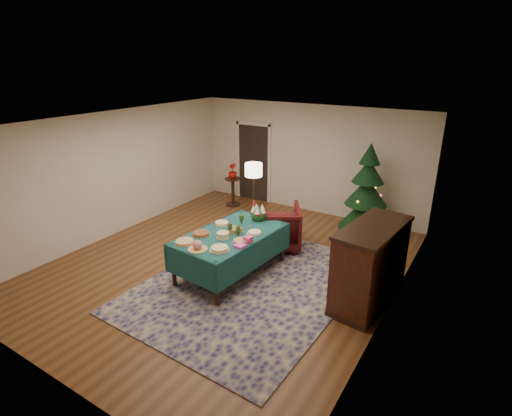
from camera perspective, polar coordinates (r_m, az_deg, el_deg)
The scene contains 25 objects.
room_shell at distance 7.22m, azimuth -4.41°, elevation 1.39°, with size 7.00×7.00×7.00m.
doorway at distance 10.92m, azimuth -0.35°, elevation 6.75°, with size 1.08×0.04×2.16m.
rug at distance 7.13m, azimuth -0.77°, elevation -10.79°, with size 3.20×4.20×0.02m, color #161550.
buffet_table at distance 7.19m, azimuth -3.65°, elevation -4.78°, with size 1.39×2.16×0.80m.
platter_0 at distance 6.84m, azimuth -10.15°, elevation -4.80°, with size 0.36×0.36×0.05m.
platter_1 at distance 6.55m, azimuth -8.34°, elevation -5.42°, with size 0.33×0.33×0.17m.
platter_2 at distance 6.51m, azimuth -5.23°, elevation -5.84°, with size 0.33×0.33×0.07m.
platter_3 at distance 7.10m, azimuth -7.83°, elevation -3.66°, with size 0.33×0.33×0.06m.
platter_4 at distance 6.93m, azimuth -4.74°, elevation -3.92°, with size 0.25×0.25×0.11m.
platter_5 at distance 6.78m, azimuth -2.21°, elevation -4.73°, with size 0.28×0.28×0.04m.
platter_6 at distance 7.48m, azimuth -4.90°, elevation -2.21°, with size 0.29×0.29×0.06m.
platter_7 at distance 7.17m, azimuth -3.00°, elevation -3.14°, with size 0.30×0.30×0.08m.
platter_8 at distance 7.08m, azimuth -0.21°, elevation -3.54°, with size 0.27×0.27×0.04m.
goblet_0 at distance 7.44m, azimuth -2.09°, elevation -1.69°, with size 0.09×0.09×0.19m.
goblet_1 at distance 6.99m, azimuth -2.53°, elevation -3.22°, with size 0.09×0.09×0.19m.
goblet_2 at distance 7.10m, azimuth -3.74°, elevation -2.85°, with size 0.09×0.09×0.19m.
napkin_stack at distance 6.61m, azimuth -2.31°, elevation -5.43°, with size 0.16×0.16×0.04m, color #F143C4.
gift_box at distance 6.75m, azimuth -1.14°, elevation -4.52°, with size 0.13×0.13×0.11m, color #F84480.
centerpiece at distance 7.63m, azimuth 0.36°, elevation -0.74°, with size 0.29×0.29×0.33m.
armchair at distance 8.25m, azimuth 2.84°, elevation -2.39°, with size 0.97×0.91×1.00m, color #470F10.
floor_lamp at distance 8.80m, azimuth -0.35°, elevation 4.88°, with size 0.38×0.38×1.57m.
side_table at distance 10.66m, azimuth -3.32°, elevation 2.28°, with size 0.42×0.42×0.75m.
potted_plant at distance 10.51m, azimuth -3.37°, elevation 4.85°, with size 0.22×0.39×0.22m, color #A70F0B.
christmas_tree at distance 9.14m, azimuth 15.49°, elevation 2.03°, with size 1.24×1.24×2.05m.
piano at distance 6.60m, azimuth 15.94°, elevation -7.97°, with size 0.90×1.63×1.34m.
Camera 1 is at (4.07, -5.47, 3.74)m, focal length 28.00 mm.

